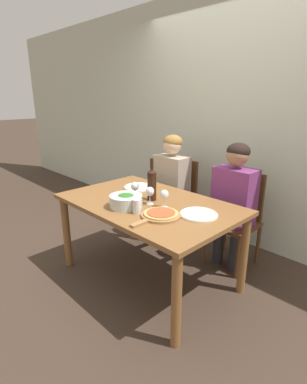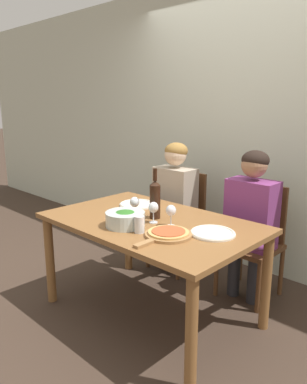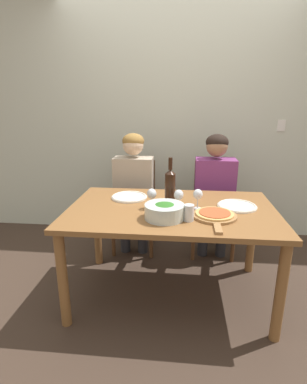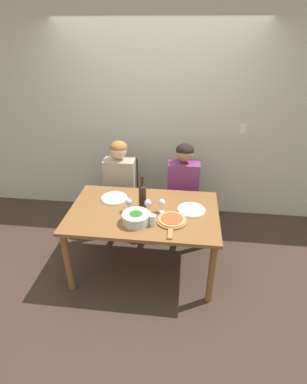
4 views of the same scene
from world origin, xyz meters
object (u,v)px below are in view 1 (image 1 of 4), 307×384
Objects in this scene: chair_right at (237,216)px; dinner_plate_left at (139,187)px; person_man at (233,195)px; water_tumbler at (137,206)px; wine_bottle at (152,184)px; dinner_plate_right at (199,214)px; chair_left at (177,197)px; wine_glass_right at (164,195)px; person_woman at (170,179)px; broccoli_bowl at (126,201)px; wine_glass_centre at (150,192)px; wine_glass_left at (135,187)px; pizza_on_board at (160,215)px.

chair_right reaches higher than dinner_plate_left.
person_man is 10.84× the size of water_tumbler.
wine_bottle is 0.34m from water_tumbler.
dinner_plate_left and dinner_plate_right have the same top height.
chair_left is 1.08m from wine_glass_right.
person_woman and person_man have the same top height.
person_woman is 3.29× the size of wine_bottle.
person_man is 0.90m from dinner_plate_left.
broccoli_bowl is at bearing -114.60° from person_man.
chair_left is at bearing 139.31° from dinner_plate_right.
person_woman is at bearing 111.39° from broccoli_bowl.
broccoli_bowl is at bearing -52.81° from dinner_plate_left.
person_woman is 4.16× the size of dinner_plate_right.
wine_glass_centre is at bearing -167.90° from dinner_plate_right.
wine_glass_centre is 0.23m from water_tumbler.
chair_left is at bearing 106.81° from wine_glass_left.
wine_bottle is 0.39m from dinner_plate_left.
chair_left is 3.14× the size of dinner_plate_right.
broccoli_bowl is at bearing -137.59° from wine_glass_right.
person_man is 2.74× the size of pizza_on_board.
person_woman is 2.74× the size of pizza_on_board.
dinner_plate_right is (0.89, -0.65, 0.02)m from person_woman.
dinner_plate_right is (0.89, -0.77, 0.26)m from chair_left.
broccoli_bowl is at bearing -116.19° from wine_glass_centre.
wine_glass_centre reaches higher than pizza_on_board.
wine_glass_centre is (-0.14, -0.03, 0.00)m from wine_glass_right.
wine_glass_centre is 1.36× the size of water_tumbler.
broccoli_bowl is 0.31m from wine_glass_right.
chair_left is 1.25m from pizza_on_board.
dinner_plate_right is 0.46m from wine_glass_centre.
pizza_on_board is at bearing -27.95° from wine_glass_centre.
wine_glass_left is (-0.13, -0.08, -0.04)m from wine_bottle.
wine_glass_left is at bearing -172.16° from dinner_plate_right.
dinner_plate_right is at bearing 12.10° from wine_glass_centre.
chair_left is 0.96m from wine_glass_left.
wine_bottle reaches higher than wine_glass_centre.
water_tumbler is at bearing -156.98° from pizza_on_board.
wine_glass_centre is (0.09, 0.18, 0.05)m from broccoli_bowl.
wine_glass_right reaches higher than water_tumbler.
person_woman reaches higher than chair_left.
chair_right is 0.83m from person_woman.
person_woman is 8.00× the size of wine_glass_left.
wine_glass_centre is (-0.25, 0.13, 0.09)m from pizza_on_board.
wine_glass_right is 0.14m from wine_glass_centre.
dinner_plate_right is at bearing 7.84° from wine_glass_left.
dinner_plate_right is at bearing -9.30° from dinner_plate_left.
wine_bottle is 0.29m from broccoli_bowl.
wine_glass_centre is (-0.34, -0.86, 0.36)m from chair_right.
wine_glass_right reaches higher than pizza_on_board.
wine_glass_left is 1.00× the size of wine_glass_right.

